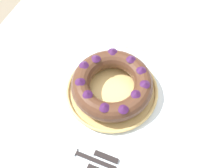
% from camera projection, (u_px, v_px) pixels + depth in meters
% --- Properties ---
extents(ground_plane, '(8.00, 8.00, 0.00)m').
position_uv_depth(ground_plane, '(116.00, 158.00, 1.57)').
color(ground_plane, gray).
extents(dining_table, '(1.55, 1.17, 0.77)m').
position_uv_depth(dining_table, '(118.00, 106.00, 0.99)').
color(dining_table, silver).
rests_on(dining_table, ground_plane).
extents(serving_dish, '(0.32, 0.32, 0.02)m').
position_uv_depth(serving_dish, '(112.00, 90.00, 0.92)').
color(serving_dish, tan).
rests_on(serving_dish, dining_table).
extents(bundt_cake, '(0.28, 0.28, 0.08)m').
position_uv_depth(bundt_cake, '(112.00, 84.00, 0.88)').
color(bundt_cake, '#4C2D1E').
rests_on(bundt_cake, serving_dish).
extents(fork, '(0.02, 0.18, 0.01)m').
position_uv_depth(fork, '(84.00, 156.00, 0.80)').
color(fork, black).
rests_on(fork, dining_table).
extents(serving_knife, '(0.02, 0.21, 0.01)m').
position_uv_depth(serving_knife, '(89.00, 167.00, 0.79)').
color(serving_knife, black).
rests_on(serving_knife, dining_table).
extents(cake_knife, '(0.02, 0.17, 0.01)m').
position_uv_depth(cake_knife, '(96.00, 153.00, 0.81)').
color(cake_knife, black).
rests_on(cake_knife, dining_table).
extents(napkin, '(0.19, 0.14, 0.00)m').
position_uv_depth(napkin, '(138.00, 34.00, 1.07)').
color(napkin, beige).
rests_on(napkin, dining_table).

